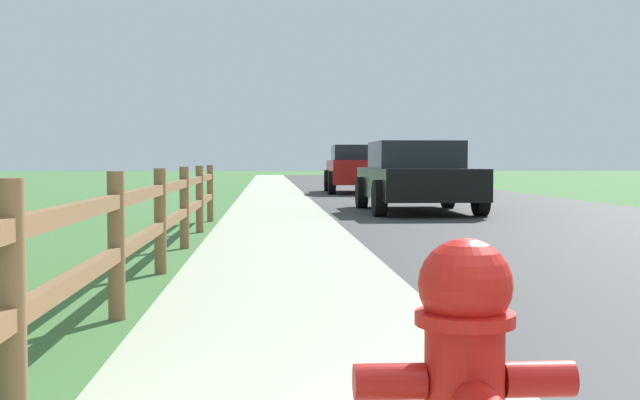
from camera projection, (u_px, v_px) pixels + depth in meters
name	position (u px, v px, depth m)	size (l,w,h in m)	color
ground_plane	(304.00, 193.00, 26.41)	(120.00, 120.00, 0.00)	#417138
road_asphalt	(401.00, 191.00, 28.63)	(7.00, 66.00, 0.01)	#3A3A3A
curb_concrete	(214.00, 191.00, 28.22)	(6.00, 66.00, 0.01)	#ACB498
grass_verge	(171.00, 191.00, 28.12)	(5.00, 66.00, 0.00)	#417138
fire_hydrant	(466.00, 381.00, 2.22)	(0.61, 0.49, 0.82)	red
rail_fence	(160.00, 213.00, 7.40)	(0.11, 13.07, 0.97)	brown
parked_suv_black	(416.00, 176.00, 16.66)	(2.16, 4.41, 1.43)	black
parked_car_red	(356.00, 169.00, 26.68)	(2.05, 4.34, 1.55)	maroon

